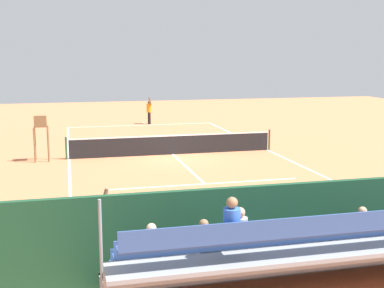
{
  "coord_description": "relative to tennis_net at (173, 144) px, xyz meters",
  "views": [
    {
      "loc": [
        4.98,
        24.27,
        4.84
      ],
      "look_at": [
        0.0,
        4.0,
        1.2
      ],
      "focal_mm": 47.72,
      "sensor_mm": 36.0,
      "label": 1
    }
  ],
  "objects": [
    {
      "name": "court_line_markings",
      "position": [
        0.0,
        -0.04,
        -0.5
      ],
      "size": [
        10.1,
        22.2,
        0.01
      ],
      "color": "white",
      "rests_on": "ground"
    },
    {
      "name": "tennis_ball_near",
      "position": [
        -1.72,
        -8.6,
        -0.47
      ],
      "size": [
        0.07,
        0.07,
        0.07
      ],
      "primitive_type": "sphere",
      "color": "#CCDB33",
      "rests_on": "ground"
    },
    {
      "name": "backdrop_wall",
      "position": [
        0.0,
        14.0,
        0.5
      ],
      "size": [
        18.0,
        0.16,
        2.0
      ],
      "primitive_type": "cube",
      "color": "#194228",
      "rests_on": "ground"
    },
    {
      "name": "bleacher_stand",
      "position": [
        0.08,
        15.33,
        0.43
      ],
      "size": [
        9.06,
        2.4,
        2.48
      ],
      "color": "gray",
      "rests_on": "ground"
    },
    {
      "name": "equipment_bag",
      "position": [
        -1.18,
        13.4,
        -0.32
      ],
      "size": [
        0.9,
        0.36,
        0.36
      ],
      "primitive_type": "cube",
      "color": "#B22D2D",
      "rests_on": "ground"
    },
    {
      "name": "umpire_chair",
      "position": [
        6.2,
        0.16,
        0.81
      ],
      "size": [
        0.67,
        0.67,
        2.14
      ],
      "color": "brown",
      "rests_on": "ground"
    },
    {
      "name": "tennis_racket",
      "position": [
        -0.31,
        -11.76,
        -0.49
      ],
      "size": [
        0.55,
        0.46,
        0.03
      ],
      "color": "black",
      "rests_on": "ground"
    },
    {
      "name": "tennis_net",
      "position": [
        0.0,
        0.0,
        0.0
      ],
      "size": [
        10.3,
        0.1,
        1.07
      ],
      "color": "black",
      "rests_on": "ground"
    },
    {
      "name": "tennis_ball_far",
      "position": [
        -2.31,
        -8.9,
        -0.47
      ],
      "size": [
        0.07,
        0.07,
        0.07
      ],
      "primitive_type": "sphere",
      "color": "#CCDB33",
      "rests_on": "ground"
    },
    {
      "name": "ground_plane",
      "position": [
        0.0,
        0.0,
        -0.5
      ],
      "size": [
        60.0,
        60.0,
        0.0
      ],
      "primitive_type": "plane",
      "color": "#CC7047"
    },
    {
      "name": "line_judge",
      "position": [
        4.27,
        13.36,
        0.51
      ],
      "size": [
        0.38,
        0.54,
        1.93
      ],
      "color": "#232328",
      "rests_on": "ground"
    },
    {
      "name": "courtside_bench",
      "position": [
        -2.71,
        13.27,
        0.06
      ],
      "size": [
        1.8,
        0.4,
        0.93
      ],
      "color": "#9E754C",
      "rests_on": "ground"
    },
    {
      "name": "tennis_player",
      "position": [
        -0.67,
        -11.46,
        0.51
      ],
      "size": [
        0.42,
        0.55,
        1.93
      ],
      "color": "black",
      "rests_on": "ground"
    }
  ]
}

